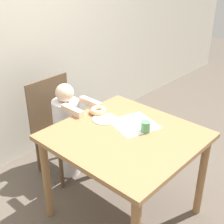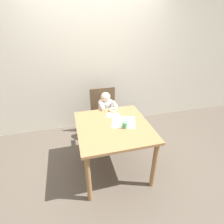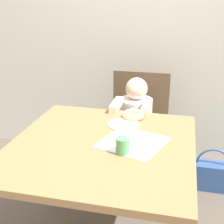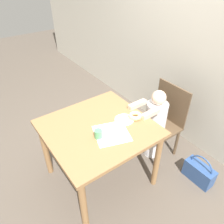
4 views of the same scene
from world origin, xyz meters
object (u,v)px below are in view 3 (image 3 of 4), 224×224
(cup, at_px, (123,146))
(child_figure, at_px, (135,136))
(handbag, at_px, (212,175))
(chair, at_px, (138,129))
(donut, at_px, (133,115))

(cup, bearing_deg, child_figure, 94.46)
(child_figure, relative_size, handbag, 2.60)
(chair, height_order, donut, chair)
(chair, xyz_separation_m, donut, (0.04, -0.48, 0.31))
(child_figure, xyz_separation_m, cup, (0.06, -0.81, 0.33))
(child_figure, xyz_separation_m, handbag, (0.61, 0.13, -0.34))
(donut, xyz_separation_m, cup, (0.03, -0.45, 0.02))
(handbag, bearing_deg, chair, -179.37)
(chair, bearing_deg, cup, -86.14)
(chair, distance_m, cup, 1.00)
(child_figure, height_order, donut, child_figure)
(chair, distance_m, donut, 0.58)
(handbag, distance_m, cup, 1.28)
(child_figure, bearing_deg, donut, -83.98)
(child_figure, relative_size, donut, 6.82)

